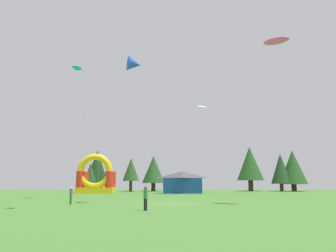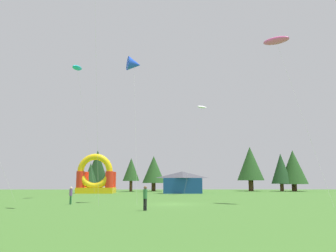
# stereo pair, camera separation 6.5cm
# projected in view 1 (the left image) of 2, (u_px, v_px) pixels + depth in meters

# --- Properties ---
(ground_plane) EXTENTS (120.00, 120.00, 0.00)m
(ground_plane) POSITION_uv_depth(u_px,v_px,m) (170.00, 204.00, 31.49)
(ground_plane) COLOR #3D6B28
(kite_white_parafoil) EXTENTS (4.19, 2.47, 14.41)m
(kite_white_parafoil) POSITION_uv_depth(u_px,v_px,m) (202.00, 107.00, 55.98)
(kite_white_parafoil) COLOR white
(kite_white_parafoil) RESTS_ON ground_plane
(kite_blue_delta) EXTENTS (1.81, 3.34, 14.87)m
(kite_blue_delta) POSITION_uv_depth(u_px,v_px,m) (134.00, 64.00, 35.43)
(kite_blue_delta) COLOR blue
(kite_blue_delta) RESTS_ON ground_plane
(kite_pink_parafoil) EXTENTS (4.13, 5.05, 16.39)m
(kite_pink_parafoil) POSITION_uv_depth(u_px,v_px,m) (276.00, 41.00, 33.83)
(kite_pink_parafoil) COLOR #EA599E
(kite_pink_parafoil) RESTS_ON ground_plane
(kite_cyan_parafoil) EXTENTS (2.23, 8.40, 17.28)m
(kite_cyan_parafoil) POSITION_uv_depth(u_px,v_px,m) (77.00, 68.00, 44.77)
(kite_cyan_parafoil) COLOR #19B7CC
(kite_cyan_parafoil) RESTS_ON ground_plane
(person_far_side) EXTENTS (0.38, 0.38, 1.58)m
(person_far_side) POSITION_uv_depth(u_px,v_px,m) (71.00, 194.00, 31.21)
(person_far_side) COLOR #33723F
(person_far_side) RESTS_ON ground_plane
(person_midfield) EXTENTS (0.42, 0.42, 1.73)m
(person_midfield) POSITION_uv_depth(u_px,v_px,m) (146.00, 196.00, 24.60)
(person_midfield) COLOR black
(person_midfield) RESTS_ON ground_plane
(inflatable_red_slide) EXTENTS (6.48, 4.95, 6.95)m
(inflatable_red_slide) POSITION_uv_depth(u_px,v_px,m) (96.00, 180.00, 60.96)
(inflatable_red_slide) COLOR yellow
(inflatable_red_slide) RESTS_ON ground_plane
(festival_tent) EXTENTS (6.73, 3.20, 3.82)m
(festival_tent) POSITION_uv_depth(u_px,v_px,m) (182.00, 182.00, 60.35)
(festival_tent) COLOR #19478C
(festival_tent) RESTS_ON ground_plane
(tree_row_2) EXTENTS (2.77, 2.77, 5.91)m
(tree_row_2) POSITION_uv_depth(u_px,v_px,m) (90.00, 173.00, 71.40)
(tree_row_2) COLOR #4C331E
(tree_row_2) RESTS_ON ground_plane
(tree_row_3) EXTENTS (5.27, 5.27, 9.07)m
(tree_row_3) POSITION_uv_depth(u_px,v_px,m) (97.00, 167.00, 76.88)
(tree_row_3) COLOR #4C331E
(tree_row_3) RESTS_ON ground_plane
(tree_row_4) EXTENTS (2.91, 2.91, 6.01)m
(tree_row_4) POSITION_uv_depth(u_px,v_px,m) (109.00, 173.00, 73.68)
(tree_row_4) COLOR #4C331E
(tree_row_4) RESTS_ON ground_plane
(tree_row_5) EXTENTS (3.53, 3.53, 7.01)m
(tree_row_5) POSITION_uv_depth(u_px,v_px,m) (131.00, 170.00, 72.41)
(tree_row_5) COLOR #4C331E
(tree_row_5) RESTS_ON ground_plane
(tree_row_6) EXTENTS (4.93, 4.93, 7.66)m
(tree_row_6) POSITION_uv_depth(u_px,v_px,m) (153.00, 170.00, 75.02)
(tree_row_6) COLOR #4C331E
(tree_row_6) RESTS_ON ground_plane
(tree_row_7) EXTENTS (5.88, 5.88, 9.78)m
(tree_row_7) POSITION_uv_depth(u_px,v_px,m) (250.00, 164.00, 76.30)
(tree_row_7) COLOR #4C331E
(tree_row_7) RESTS_ON ground_plane
(tree_row_8) EXTENTS (4.29, 4.29, 8.11)m
(tree_row_8) POSITION_uv_depth(u_px,v_px,m) (281.00, 169.00, 74.13)
(tree_row_8) COLOR #4C331E
(tree_row_8) RESTS_ON ground_plane
(tree_row_9) EXTENTS (5.93, 5.93, 8.86)m
(tree_row_9) POSITION_uv_depth(u_px,v_px,m) (293.00, 167.00, 74.49)
(tree_row_9) COLOR #4C331E
(tree_row_9) RESTS_ON ground_plane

